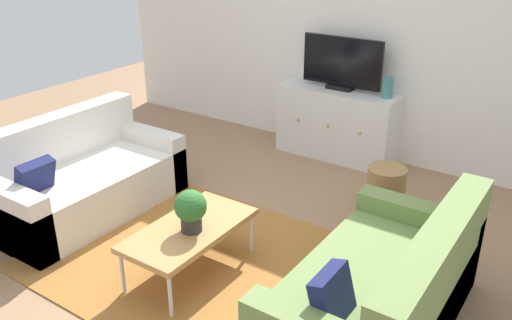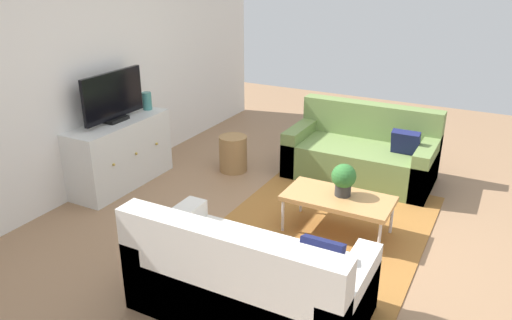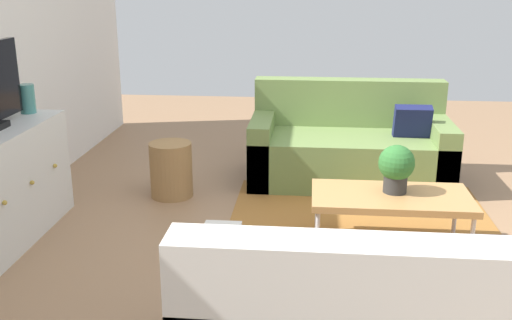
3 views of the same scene
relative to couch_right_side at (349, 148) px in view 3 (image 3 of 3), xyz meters
name	(u,v)px [view 3 (image 3 of 3)]	position (x,y,z in m)	size (l,w,h in m)	color
ground_plane	(343,248)	(-1.44, 0.10, -0.28)	(10.00, 10.00, 0.00)	#997251
area_rug	(366,248)	(-1.44, -0.05, -0.27)	(2.50, 1.90, 0.01)	#9E662D
couch_right_side	(349,148)	(0.00, 0.00, 0.00)	(0.88, 1.67, 0.84)	olive
coffee_table	(391,199)	(-1.43, -0.19, 0.08)	(0.52, 1.01, 0.38)	#B7844C
potted_plant	(396,167)	(-1.38, -0.21, 0.28)	(0.23, 0.23, 0.31)	#2D2D2D
glass_vase	(27,99)	(-1.00, 2.37, 0.59)	(0.11, 0.11, 0.21)	teal
wicker_basket	(171,170)	(-0.58, 1.44, -0.06)	(0.34, 0.34, 0.44)	#9E7547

